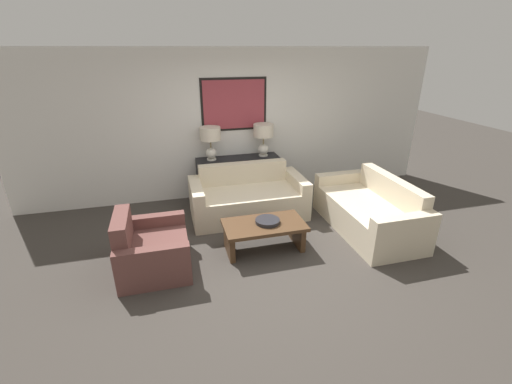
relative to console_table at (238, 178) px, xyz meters
name	(u,v)px	position (x,y,z in m)	size (l,w,h in m)	color
ground_plane	(271,257)	(0.00, -2.09, -0.39)	(20.00, 20.00, 0.00)	#3D3833
back_wall	(234,125)	(0.00, 0.28, 0.94)	(7.75, 0.12, 2.65)	silver
console_table	(238,178)	(0.00, 0.00, 0.00)	(1.50, 0.39, 0.78)	black
table_lamp_left	(210,138)	(-0.48, 0.00, 0.79)	(0.36, 0.36, 0.59)	silver
table_lamp_right	(263,135)	(0.48, 0.00, 0.79)	(0.36, 0.36, 0.59)	silver
couch_by_back_wall	(248,199)	(0.00, -0.75, -0.10)	(1.88, 0.95, 0.81)	beige
couch_by_side	(369,212)	(1.70, -1.71, -0.10)	(0.95, 1.88, 0.81)	beige
coffee_table	(264,230)	(-0.04, -1.86, -0.10)	(1.12, 0.61, 0.41)	#4C331E
decorative_bowl	(268,221)	(0.01, -1.85, 0.04)	(0.34, 0.34, 0.05)	#232328
armchair_near_back_wall	(151,250)	(-1.56, -1.92, -0.13)	(0.86, 0.99, 0.78)	brown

